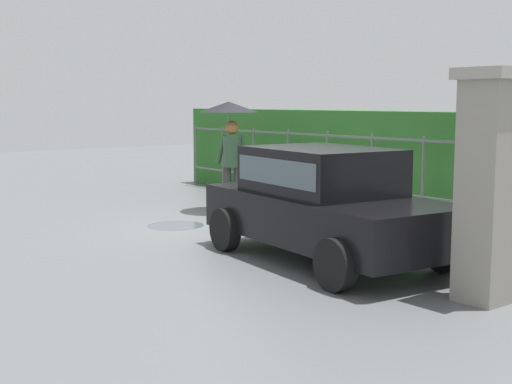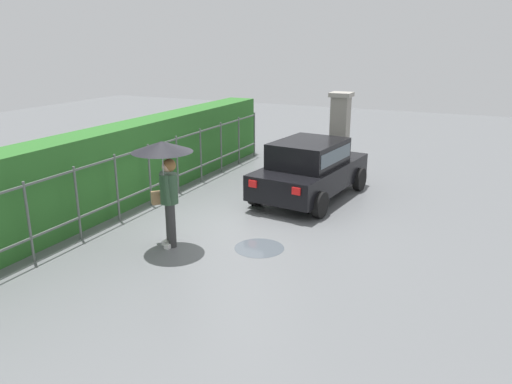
# 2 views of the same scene
# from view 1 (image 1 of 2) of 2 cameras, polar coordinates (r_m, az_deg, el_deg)

# --- Properties ---
(ground_plane) EXTENTS (40.00, 40.00, 0.00)m
(ground_plane) POSITION_cam_1_polar(r_m,az_deg,el_deg) (11.62, -0.50, -2.93)
(ground_plane) COLOR slate
(car) EXTENTS (3.89, 2.21, 1.48)m
(car) POSITION_cam_1_polar(r_m,az_deg,el_deg) (9.21, 5.63, -0.62)
(car) COLOR black
(car) RESTS_ON ground
(pedestrian) EXTENTS (1.13, 1.13, 2.08)m
(pedestrian) POSITION_cam_1_polar(r_m,az_deg,el_deg) (13.20, -2.10, 5.30)
(pedestrian) COLOR #333333
(pedestrian) RESTS_ON ground
(gate_pillar) EXTENTS (0.60, 0.60, 2.42)m
(gate_pillar) POSITION_cam_1_polar(r_m,az_deg,el_deg) (7.56, 18.31, 0.63)
(gate_pillar) COLOR gray
(gate_pillar) RESTS_ON ground
(fence_section) EXTENTS (11.78, 0.05, 1.50)m
(fence_section) POSITION_cam_1_polar(r_m,az_deg,el_deg) (13.03, 9.39, 1.76)
(fence_section) COLOR #59605B
(fence_section) RESTS_ON ground
(hedge_row) EXTENTS (12.73, 0.90, 1.90)m
(hedge_row) POSITION_cam_1_polar(r_m,az_deg,el_deg) (13.55, 11.43, 2.45)
(hedge_row) COLOR #2D6B28
(hedge_row) RESTS_ON ground
(puddle_near) EXTENTS (0.96, 0.96, 0.00)m
(puddle_near) POSITION_cam_1_polar(r_m,az_deg,el_deg) (11.92, -6.56, -2.71)
(puddle_near) COLOR #4C545B
(puddle_near) RESTS_ON ground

